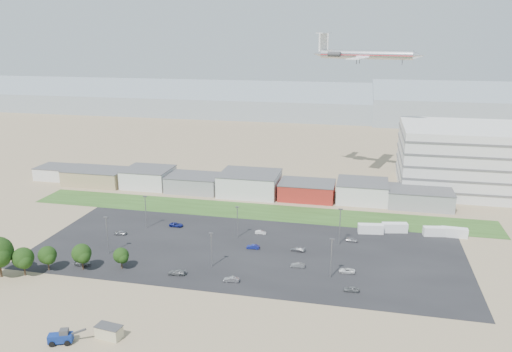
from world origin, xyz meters
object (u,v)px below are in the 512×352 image
(portable_shed, at_px, (109,332))
(parked_car_3, at_px, (177,272))
(parked_car_1, at_px, (298,265))
(parked_car_13, at_px, (231,279))
(parked_car_7, at_px, (253,247))
(parked_car_9, at_px, (176,225))
(parked_car_0, at_px, (347,271))
(box_trailer_a, at_px, (371,229))
(parked_car_12, at_px, (298,249))
(parked_car_8, at_px, (352,240))
(parked_car_10, at_px, (83,263))
(parked_car_5, at_px, (120,233))
(airliner, at_px, (366,54))
(telehandler, at_px, (60,337))
(parked_car_2, at_px, (351,289))
(parked_car_11, at_px, (261,232))

(portable_shed, bearing_deg, parked_car_3, 91.45)
(parked_car_1, bearing_deg, parked_car_13, -54.05)
(parked_car_7, xyz_separation_m, parked_car_9, (-27.57, 11.26, -0.01))
(parked_car_0, xyz_separation_m, parked_car_9, (-54.31, 20.52, 0.03))
(box_trailer_a, relative_size, parked_car_3, 1.72)
(parked_car_3, bearing_deg, parked_car_12, 121.77)
(parked_car_8, bearing_deg, parked_car_10, 119.09)
(portable_shed, distance_m, parked_car_0, 59.88)
(parked_car_0, bearing_deg, parked_car_12, -129.00)
(parked_car_5, height_order, parked_car_10, parked_car_5)
(parked_car_7, bearing_deg, portable_shed, -24.72)
(portable_shed, xyz_separation_m, parked_car_3, (3.22, 28.68, -0.70))
(airliner, relative_size, parked_car_1, 12.12)
(telehandler, bearing_deg, parked_car_1, 27.17)
(parked_car_2, height_order, parked_car_9, parked_car_2)
(parked_car_5, height_order, parked_car_11, parked_car_5)
(airliner, distance_m, parked_car_5, 115.05)
(parked_car_8, bearing_deg, parked_car_1, 151.21)
(portable_shed, height_order, parked_car_8, portable_shed)
(parked_car_12, bearing_deg, parked_car_7, -79.18)
(parked_car_13, bearing_deg, parked_car_12, 141.99)
(portable_shed, relative_size, parked_car_3, 1.21)
(box_trailer_a, height_order, parked_car_9, box_trailer_a)
(parked_car_2, relative_size, parked_car_10, 0.87)
(telehandler, height_order, parked_car_2, telehandler)
(portable_shed, relative_size, parked_car_10, 1.26)
(parked_car_3, xyz_separation_m, parked_car_10, (-26.17, -0.46, -0.03))
(portable_shed, bearing_deg, parked_car_5, 122.86)
(parked_car_0, distance_m, parked_car_8, 20.49)
(box_trailer_a, bearing_deg, airliner, 86.63)
(parked_car_1, bearing_deg, airliner, 169.30)
(airliner, relative_size, parked_car_13, 11.44)
(airliner, relative_size, parked_car_5, 12.14)
(portable_shed, relative_size, box_trailer_a, 0.70)
(parked_car_7, bearing_deg, parked_car_10, -67.81)
(parked_car_10, bearing_deg, parked_car_2, -93.85)
(parked_car_3, relative_size, parked_car_12, 1.08)
(parked_car_7, distance_m, parked_car_9, 29.78)
(parked_car_2, bearing_deg, airliner, 178.67)
(airliner, bearing_deg, parked_car_7, -94.97)
(parked_car_5, xyz_separation_m, parked_car_13, (40.92, -21.65, 0.02))
(parked_car_5, bearing_deg, box_trailer_a, 96.58)
(parked_car_5, height_order, parked_car_12, parked_car_5)
(parked_car_3, distance_m, parked_car_12, 34.84)
(portable_shed, bearing_deg, parked_car_13, 65.53)
(portable_shed, xyz_separation_m, parked_car_2, (46.76, 29.57, -0.72))
(parked_car_5, xyz_separation_m, parked_car_12, (54.33, -0.19, -0.03))
(parked_car_5, xyz_separation_m, parked_car_10, (0.22, -21.47, -0.01))
(parked_car_3, bearing_deg, telehandler, -24.57)
(parked_car_7, bearing_deg, parked_car_5, -95.51)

